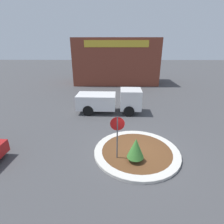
# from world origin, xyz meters

# --- Properties ---
(ground_plane) EXTENTS (120.00, 120.00, 0.00)m
(ground_plane) POSITION_xyz_m (0.00, 0.00, 0.00)
(ground_plane) COLOR #474749
(traffic_island) EXTENTS (4.97, 4.97, 0.16)m
(traffic_island) POSITION_xyz_m (0.00, 0.00, 0.08)
(traffic_island) COLOR beige
(traffic_island) RESTS_ON ground_plane
(stop_sign) EXTENTS (0.74, 0.07, 2.59)m
(stop_sign) POSITION_xyz_m (-1.17, -0.67, 1.81)
(stop_sign) COLOR #4C4C51
(stop_sign) RESTS_ON ground_plane
(island_shrub) EXTENTS (0.90, 0.90, 1.32)m
(island_shrub) POSITION_xyz_m (-0.20, -0.92, 0.94)
(island_shrub) COLOR brown
(island_shrub) RESTS_ON traffic_island
(utility_truck) EXTENTS (5.83, 2.23, 2.18)m
(utility_truck) POSITION_xyz_m (-1.67, 6.48, 1.13)
(utility_truck) COLOR white
(utility_truck) RESTS_ON ground_plane
(storefront_building) EXTENTS (12.57, 6.07, 6.72)m
(storefront_building) POSITION_xyz_m (-1.03, 19.71, 3.36)
(storefront_building) COLOR brown
(storefront_building) RESTS_ON ground_plane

